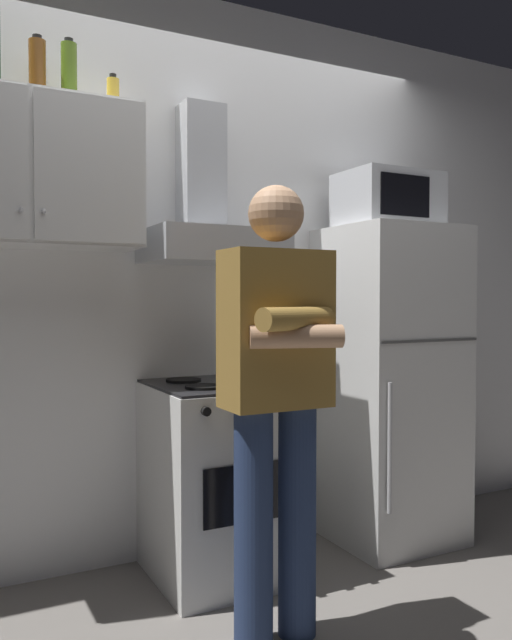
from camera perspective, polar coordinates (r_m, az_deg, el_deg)
ground_plane at (r=2.89m, az=0.00°, el=-23.48°), size 7.00×7.00×0.00m
back_wall_tiled at (r=3.15m, az=-5.00°, el=3.95°), size 4.80×0.10×2.70m
upper_cabinet at (r=2.76m, az=-20.10°, el=12.50°), size 0.90×0.37×0.60m
stove_oven at (r=2.92m, az=-3.20°, el=-14.07°), size 0.60×0.62×0.87m
range_hood at (r=2.95m, az=-4.26°, el=8.92°), size 0.60×0.44×0.75m
refrigerator at (r=3.34m, az=11.91°, el=-5.65°), size 0.60×0.62×1.60m
microwave at (r=3.36m, az=11.81°, el=10.46°), size 0.48×0.37×0.28m
person_standing at (r=2.27m, az=1.88°, el=-6.60°), size 0.38×0.33×1.64m
cooking_pot at (r=2.78m, az=0.24°, el=-4.26°), size 0.28×0.18×0.13m
bottle_spice_jar at (r=2.92m, az=-12.78°, el=19.37°), size 0.05×0.05×0.14m
bottle_olive_oil at (r=2.90m, az=-16.53°, el=20.67°), size 0.07×0.07×0.26m
bottle_beer_brown at (r=2.89m, az=-19.13°, el=20.64°), size 0.07×0.07×0.25m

